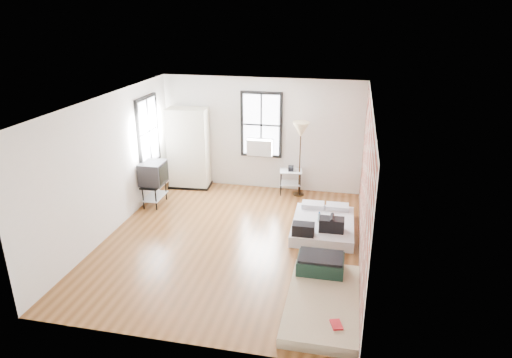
% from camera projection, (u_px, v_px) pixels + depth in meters
% --- Properties ---
extents(ground, '(6.00, 6.00, 0.00)m').
position_uv_depth(ground, '(231.00, 241.00, 9.09)').
color(ground, '#5B3518').
rests_on(ground, ground).
extents(room_shell, '(5.02, 6.02, 2.80)m').
position_uv_depth(room_shell, '(246.00, 153.00, 8.76)').
color(room_shell, silver).
rests_on(room_shell, ground).
extents(mattress_main, '(1.28, 1.71, 0.54)m').
position_uv_depth(mattress_main, '(323.00, 225.00, 9.43)').
color(mattress_main, silver).
rests_on(mattress_main, ground).
extents(mattress_bare, '(1.12, 2.12, 0.46)m').
position_uv_depth(mattress_bare, '(323.00, 293.00, 7.21)').
color(mattress_bare, '#C3B08C').
rests_on(mattress_bare, ground).
extents(wardrobe, '(1.08, 0.67, 2.04)m').
position_uv_depth(wardrobe, '(189.00, 149.00, 11.51)').
color(wardrobe, black).
rests_on(wardrobe, ground).
extents(side_table, '(0.59, 0.50, 0.71)m').
position_uv_depth(side_table, '(291.00, 175.00, 11.25)').
color(side_table, black).
rests_on(side_table, ground).
extents(floor_lamp, '(0.39, 0.39, 1.84)m').
position_uv_depth(floor_lamp, '(301.00, 133.00, 10.75)').
color(floor_lamp, '#2F210F').
rests_on(floor_lamp, ground).
extents(tv_stand, '(0.54, 0.75, 1.04)m').
position_uv_depth(tv_stand, '(153.00, 174.00, 10.51)').
color(tv_stand, black).
rests_on(tv_stand, ground).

